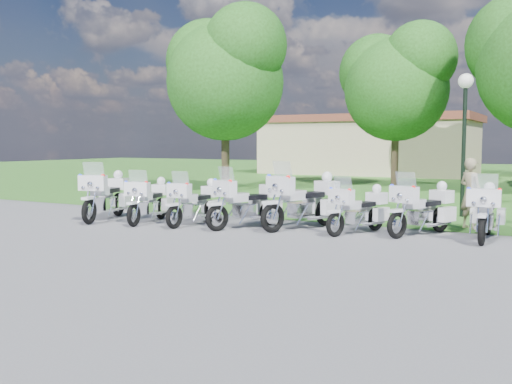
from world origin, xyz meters
The scene contains 15 objects.
ground centered at (0.00, 0.00, 0.00)m, with size 100.00×100.00×0.00m, color slate.
grass_lawn centered at (0.00, 27.00, 0.00)m, with size 100.00×48.00×0.01m, color #396C22.
motorcycle_0 centered at (-5.26, 0.68, 0.71)m, with size 1.29×2.45×1.69m.
motorcycle_1 centered at (-3.78, 0.83, 0.63)m, with size 1.01×2.21×1.50m.
motorcycle_2 centered at (-2.38, 1.06, 0.62)m, with size 0.79×2.21×1.48m.
motorcycle_3 centered at (-0.86, 1.25, 0.68)m, with size 1.37×2.28×1.62m.
motorcycle_4 centered at (0.50, 1.80, 0.74)m, with size 1.48×2.50×1.77m.
motorcycle_5 centered at (1.99, 1.76, 0.60)m, with size 1.17×2.04×1.43m.
motorcycle_6 centered at (3.42, 2.25, 0.65)m, with size 1.35×2.15×1.55m.
motorcycle_7 centered at (4.83, 2.33, 0.65)m, with size 0.79×2.31×1.55m.
lamp_post centered at (3.70, 6.19, 3.20)m, with size 0.44×0.44×4.25m.
tree_0 centered at (-7.23, 10.37, 5.43)m, with size 6.15×5.25×8.20m.
tree_1 centered at (-1.37, 17.29, 5.38)m, with size 6.09×5.20×8.13m.
building_west centered at (-6.00, 28.00, 2.07)m, with size 14.56×8.32×4.10m.
bystander_a centered at (4.27, 3.78, 0.91)m, with size 0.67×0.44×1.83m, color gray.
Camera 1 is at (6.42, -11.65, 2.23)m, focal length 40.00 mm.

